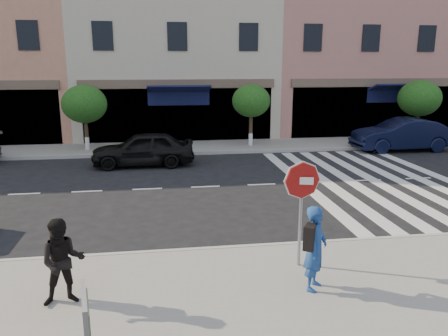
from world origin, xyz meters
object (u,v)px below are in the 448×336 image
(photographer, at_px, (316,248))
(car_far_right, at_px, (402,135))
(walker, at_px, (63,262))
(car_far_mid, at_px, (143,149))
(stop_sign, at_px, (302,190))

(photographer, height_order, car_far_right, photographer)
(walker, height_order, car_far_mid, walker)
(walker, relative_size, car_far_mid, 0.36)
(photographer, relative_size, walker, 1.04)
(walker, distance_m, car_far_right, 18.34)
(stop_sign, height_order, car_far_right, stop_sign)
(photographer, bearing_deg, car_far_right, -1.51)
(photographer, distance_m, walker, 4.42)
(stop_sign, bearing_deg, car_far_right, 68.01)
(car_far_right, bearing_deg, walker, -46.31)
(stop_sign, bearing_deg, walker, -154.26)
(stop_sign, distance_m, photographer, 1.25)
(photographer, bearing_deg, car_far_mid, 51.10)
(car_far_mid, bearing_deg, car_far_right, 96.39)
(walker, bearing_deg, car_far_mid, 75.12)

